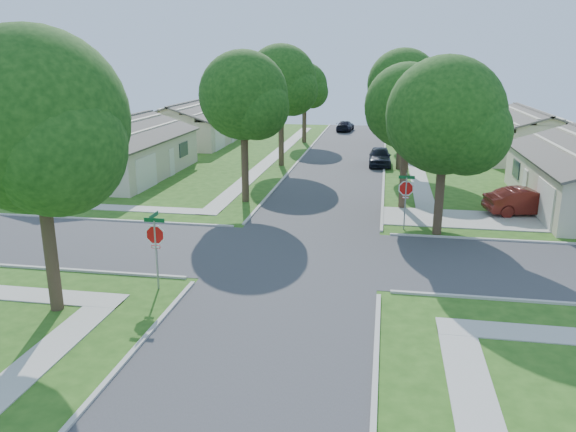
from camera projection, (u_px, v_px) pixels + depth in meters
The scene contains 21 objects.
ground at pixel (299, 255), 25.05m from camera, with size 100.00×100.00×0.00m, color #254D15.
road_ns at pixel (299, 254), 25.05m from camera, with size 7.00×100.00×0.02m, color #333335.
sidewalk_ne at pixel (414, 158), 48.69m from camera, with size 1.20×40.00×0.04m, color #9E9B91.
sidewalk_nw at pixel (276, 154), 50.69m from camera, with size 1.20×40.00×0.04m, color #9E9B91.
driveway at pixel (463, 219), 30.48m from camera, with size 8.80×3.60×0.05m, color #9E9B91.
stop_sign_sw at pixel (155, 238), 20.81m from camera, with size 1.05×0.80×2.98m.
stop_sign_ne at pixel (406, 191), 28.18m from camera, with size 1.05×0.80×2.98m.
tree_e_near at pixel (408, 110), 31.27m from camera, with size 4.97×4.80×8.28m.
tree_e_mid at pixel (404, 88), 42.48m from camera, with size 5.59×5.40×9.21m.
tree_e_far at pixel (400, 84), 54.88m from camera, with size 5.17×5.00×8.72m.
tree_w_near at pixel (245, 100), 32.68m from camera, with size 5.38×5.20×8.97m.
tree_w_mid at pixel (282, 84), 43.95m from camera, with size 5.80×5.60×9.56m.
tree_w_far at pixel (305, 88), 56.55m from camera, with size 4.76×4.60×8.04m.
tree_sw_corner at pixel (38, 130), 17.93m from camera, with size 6.21×6.00×9.55m.
tree_ne_corner at pixel (446, 121), 26.47m from camera, with size 5.80×5.60×8.66m.
house_ne_far at pixel (528, 139), 49.50m from camera, with size 8.42×13.60×4.23m.
house_nw_near at pixel (117, 155), 41.48m from camera, with size 8.42×13.60×4.23m.
house_nw_far at pixel (193, 128), 57.59m from camera, with size 8.42×13.60×4.23m.
car_driveway at pixel (527, 202), 31.21m from camera, with size 1.59×4.56×1.50m, color #531611.
car_curb_east at pixel (380, 156), 45.46m from camera, with size 1.76×4.38×1.49m, color black.
car_curb_west at pixel (345, 126), 66.68m from camera, with size 1.72×4.23×1.23m, color black.
Camera 1 is at (3.54, -23.37, 8.49)m, focal length 35.00 mm.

